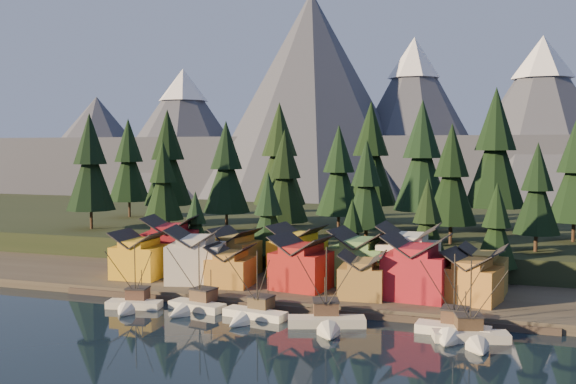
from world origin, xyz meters
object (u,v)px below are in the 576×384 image
(boat_2, at_px, (193,297))
(boat_4, at_px, (327,312))
(house_front_1, at_px, (196,254))
(house_back_0, at_px, (170,241))
(boat_3, at_px, (251,306))
(boat_5, at_px, (452,319))
(boat_1, at_px, (132,296))
(boat_6, at_px, (473,326))
(house_front_0, at_px, (139,253))
(house_back_1, at_px, (235,250))

(boat_2, relative_size, boat_4, 0.94)
(boat_4, height_order, house_front_1, boat_4)
(house_back_0, bearing_deg, boat_4, -45.94)
(boat_2, xyz_separation_m, house_back_0, (-16.88, 23.33, 4.62))
(boat_3, height_order, house_back_0, house_back_0)
(boat_4, xyz_separation_m, house_front_1, (-28.68, 16.02, 4.30))
(boat_5, bearing_deg, boat_3, -174.37)
(boat_1, bearing_deg, boat_6, -12.15)
(boat_2, height_order, house_front_1, house_front_1)
(house_front_0, bearing_deg, boat_2, -39.57)
(house_front_0, bearing_deg, house_back_0, 81.21)
(house_front_1, distance_m, house_back_1, 9.87)
(boat_1, bearing_deg, house_back_1, 62.91)
(boat_4, height_order, boat_6, boat_4)
(boat_2, xyz_separation_m, boat_6, (42.29, -3.07, -0.09))
(boat_2, xyz_separation_m, house_front_0, (-17.98, 13.69, 3.69))
(boat_5, xyz_separation_m, house_front_1, (-45.71, 14.26, 4.29))
(house_back_1, bearing_deg, house_back_0, -173.24)
(boat_2, bearing_deg, house_back_0, 137.49)
(house_back_0, bearing_deg, boat_3, -54.88)
(house_front_1, xyz_separation_m, house_back_0, (-10.61, 9.77, 0.31))
(house_front_0, relative_size, house_front_1, 0.79)
(boat_2, bearing_deg, boat_5, 10.58)
(boat_5, relative_size, house_front_1, 1.08)
(house_front_1, bearing_deg, boat_2, -79.00)
(house_front_1, bearing_deg, boat_3, -55.80)
(house_front_1, bearing_deg, boat_6, -32.73)
(boat_5, xyz_separation_m, house_back_0, (-56.32, 24.03, 4.60))
(boat_4, distance_m, house_front_0, 43.65)
(boat_5, relative_size, house_front_0, 1.37)
(boat_6, bearing_deg, boat_5, 125.81)
(boat_6, bearing_deg, boat_3, 162.58)
(boat_1, bearing_deg, house_front_1, 66.65)
(house_back_0, xyz_separation_m, house_back_1, (14.32, -0.64, -0.90))
(boat_1, relative_size, boat_4, 0.89)
(boat_6, height_order, house_front_1, house_front_1)
(boat_5, relative_size, boat_6, 1.04)
(boat_4, height_order, house_back_1, boat_4)
(boat_1, distance_m, boat_3, 20.10)
(boat_5, height_order, house_back_1, boat_5)
(boat_1, height_order, boat_5, boat_5)
(boat_1, relative_size, house_back_1, 1.25)
(boat_3, bearing_deg, house_front_1, 147.74)
(boat_4, bearing_deg, house_back_1, 115.97)
(boat_1, bearing_deg, boat_4, -11.78)
(boat_1, height_order, boat_4, boat_4)
(house_front_0, xyz_separation_m, house_back_0, (1.10, 9.64, 0.93))
(boat_4, distance_m, house_back_0, 47.22)
(boat_6, distance_m, house_back_0, 64.96)
(house_back_0, bearing_deg, house_front_1, -55.29)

